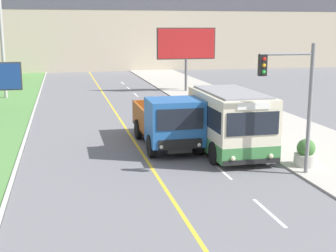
% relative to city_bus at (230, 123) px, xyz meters
% --- Properties ---
extents(city_bus, '(2.71, 5.44, 2.97)m').
position_rel_city_bus_xyz_m(city_bus, '(0.00, 0.00, 0.00)').
color(city_bus, beige).
rests_on(city_bus, ground_plane).
extents(dump_truck, '(2.55, 6.52, 2.60)m').
position_rel_city_bus_xyz_m(dump_truck, '(-2.53, 1.36, -0.21)').
color(dump_truck, black).
rests_on(dump_truck, ground_plane).
extents(utility_pole_far, '(1.80, 0.28, 9.71)m').
position_rel_city_bus_xyz_m(utility_pole_far, '(-12.18, 21.04, 3.41)').
color(utility_pole_far, '#9E9E99').
rests_on(utility_pole_far, ground_plane).
extents(traffic_light_mast, '(2.28, 0.32, 5.22)m').
position_rel_city_bus_xyz_m(traffic_light_mast, '(1.24, -3.62, 1.84)').
color(traffic_light_mast, slate).
rests_on(traffic_light_mast, ground_plane).
extents(billboard_large, '(5.46, 0.24, 5.82)m').
position_rel_city_bus_xyz_m(billboard_large, '(3.66, 21.73, 2.76)').
color(billboard_large, '#59595B').
rests_on(billboard_large, ground_plane).
extents(planter_round_near, '(0.96, 0.96, 1.14)m').
position_rel_city_bus_xyz_m(planter_round_near, '(2.40, -2.70, -0.92)').
color(planter_round_near, '#B7B2A8').
rests_on(planter_round_near, sidewalk_right).
extents(planter_round_second, '(0.92, 0.92, 1.14)m').
position_rel_city_bus_xyz_m(planter_round_second, '(2.50, 2.27, -0.92)').
color(planter_round_second, '#B7B2A8').
rests_on(planter_round_second, sidewalk_right).
extents(planter_round_third, '(0.85, 0.85, 1.14)m').
position_rel_city_bus_xyz_m(planter_round_third, '(2.44, 7.25, -0.91)').
color(planter_round_third, '#B7B2A8').
rests_on(planter_round_third, sidewalk_right).
extents(planter_round_far, '(0.91, 0.91, 1.11)m').
position_rel_city_bus_xyz_m(planter_round_far, '(2.65, 12.22, -0.93)').
color(planter_round_far, '#B7B2A8').
rests_on(planter_round_far, sidewalk_right).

